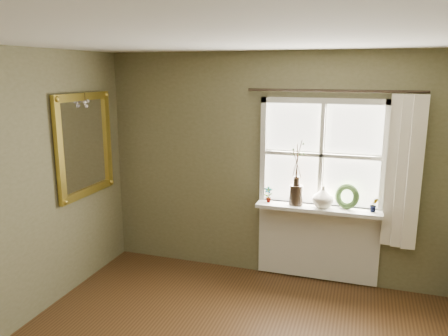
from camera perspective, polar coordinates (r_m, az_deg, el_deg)
ceiling at (r=2.76m, az=-3.11°, el=17.10°), size 4.50×4.50×0.00m
wall_back at (r=5.09m, az=6.42°, el=0.20°), size 4.00×0.10×2.60m
window_frame at (r=4.90m, az=12.61°, el=1.66°), size 1.36×0.06×1.24m
window_sill at (r=4.94m, az=12.16°, el=-5.19°), size 1.36×0.26×0.04m
window_apron at (r=5.19m, az=12.07°, el=-9.47°), size 1.36×0.04×0.88m
dark_jug at (r=4.93m, az=9.38°, el=-3.51°), size 0.20×0.20×0.22m
cream_vase at (r=4.89m, az=12.80°, el=-3.68°), size 0.26×0.26×0.24m
wreath at (r=4.92m, az=15.75°, el=-3.92°), size 0.30×0.23×0.29m
potted_plant_left at (r=4.99m, az=5.80°, el=-3.46°), size 0.11×0.08×0.18m
potted_plant_right at (r=4.89m, az=19.00°, el=-4.57°), size 0.10×0.08×0.16m
curtain at (r=4.83m, az=22.39°, el=-0.56°), size 0.36×0.12×1.59m
curtain_rod at (r=4.76m, az=14.16°, el=9.76°), size 1.84×0.03×0.03m
gilt_mirror at (r=5.09m, az=-17.72°, el=2.94°), size 0.10×0.96×1.14m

